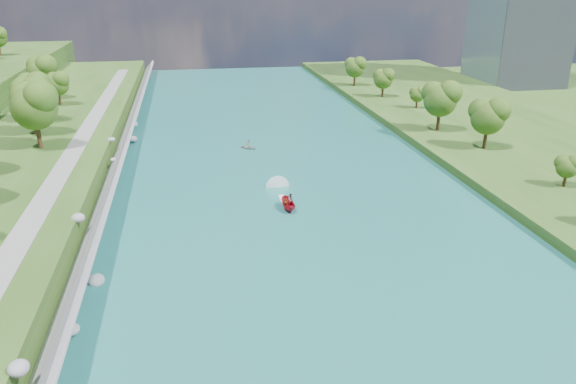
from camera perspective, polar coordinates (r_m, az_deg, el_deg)
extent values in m
plane|color=#2D5119|center=(68.35, 2.50, -4.92)|extent=(260.00, 260.00, 0.00)
cube|color=#1A6365|center=(86.41, -0.40, 0.80)|extent=(55.00, 240.00, 0.10)
cube|color=#2D5119|center=(106.08, 27.00, 2.71)|extent=(44.00, 240.00, 1.50)
cube|color=slate|center=(85.54, -17.73, 0.80)|extent=(3.54, 236.00, 4.05)
ellipsoid|color=gray|center=(46.19, -25.70, -15.83)|extent=(1.52, 1.61, 1.14)
ellipsoid|color=gray|center=(54.50, -21.05, -12.90)|extent=(1.27, 1.64, 0.84)
ellipsoid|color=gray|center=(62.64, -18.92, -8.54)|extent=(1.76, 2.27, 1.38)
ellipsoid|color=gray|center=(70.30, -20.56, -2.50)|extent=(1.62, 1.54, 1.15)
ellipsoid|color=gray|center=(76.55, -18.36, -2.12)|extent=(1.17, 1.35, 0.68)
ellipsoid|color=gray|center=(85.76, -17.77, 0.76)|extent=(1.03, 1.06, 0.63)
ellipsoid|color=gray|center=(96.22, -17.31, 3.13)|extent=(1.06, 1.04, 0.75)
ellipsoid|color=gray|center=(102.46, -17.53, 5.10)|extent=(1.37, 1.49, 0.81)
ellipsoid|color=gray|center=(112.04, -15.53, 5.20)|extent=(1.89, 1.67, 1.19)
ellipsoid|color=gray|center=(122.55, -15.40, 6.66)|extent=(1.73, 1.78, 1.21)
cube|color=gray|center=(86.17, -22.23, 1.60)|extent=(3.00, 200.00, 0.10)
ellipsoid|color=#284612|center=(100.19, -24.35, 7.69)|extent=(7.81, 7.81, 13.02)
ellipsoid|color=#284612|center=(109.87, -24.64, 8.45)|extent=(7.32, 7.32, 12.19)
ellipsoid|color=#284612|center=(120.20, -24.44, 9.19)|extent=(6.77, 6.77, 11.29)
ellipsoid|color=#284612|center=(134.80, -22.35, 10.00)|extent=(5.18, 5.18, 8.64)
ellipsoid|color=#284612|center=(143.08, -23.71, 11.01)|extent=(7.09, 7.09, 11.81)
ellipsoid|color=#284612|center=(89.86, 26.48, 2.19)|extent=(3.34, 3.34, 5.57)
ellipsoid|color=#284612|center=(104.58, 19.63, 7.01)|extent=(6.36, 6.36, 10.61)
ellipsoid|color=#284612|center=(114.65, 15.21, 8.89)|extent=(6.96, 6.96, 11.61)
ellipsoid|color=#284612|center=(134.65, 12.99, 9.54)|extent=(3.52, 3.52, 5.87)
ellipsoid|color=#284612|center=(146.05, 9.65, 11.14)|extent=(5.06, 5.06, 8.43)
ellipsoid|color=#284612|center=(160.97, 6.82, 12.33)|extent=(5.60, 5.60, 9.33)
imported|color=#AE0D1E|center=(76.64, -0.01, -1.23)|extent=(1.77, 4.15, 1.57)
imported|color=#66605B|center=(76.08, -0.25, -1.10)|extent=(0.62, 0.43, 1.61)
imported|color=#66605B|center=(77.03, 0.29, -0.77)|extent=(0.84, 0.66, 1.71)
cube|color=white|center=(79.67, -0.39, -0.93)|extent=(0.90, 5.00, 0.06)
imported|color=#92969A|center=(104.77, -4.01, 4.59)|extent=(3.73, 3.62, 0.63)
imported|color=#66605B|center=(104.59, -4.02, 4.92)|extent=(0.79, 0.64, 1.41)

